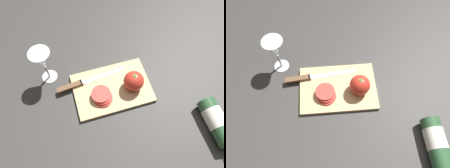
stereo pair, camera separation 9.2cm
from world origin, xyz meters
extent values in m
plane|color=#383533|center=(0.00, 0.00, 0.00)|extent=(3.00, 3.00, 0.00)
cube|color=tan|center=(0.02, -0.04, 0.01)|extent=(0.33, 0.22, 0.02)
cylinder|color=#2D5633|center=(0.36, -0.31, 0.04)|extent=(0.08, 0.19, 0.08)
cylinder|color=white|center=(0.36, -0.30, 0.04)|extent=(0.08, 0.08, 0.08)
cylinder|color=silver|center=(-0.23, 0.10, 0.00)|extent=(0.07, 0.07, 0.00)
cylinder|color=silver|center=(-0.23, 0.10, 0.04)|extent=(0.01, 0.01, 0.08)
cone|color=silver|center=(-0.23, 0.10, 0.13)|extent=(0.09, 0.09, 0.09)
cone|color=beige|center=(-0.23, 0.10, 0.10)|extent=(0.03, 0.03, 0.03)
sphere|color=red|center=(0.11, -0.06, 0.06)|extent=(0.09, 0.09, 0.09)
cylinder|color=#47702D|center=(0.11, -0.06, 0.10)|extent=(0.02, 0.02, 0.01)
cube|color=silver|center=(0.00, 0.03, 0.02)|extent=(0.20, 0.04, 0.00)
cube|color=silver|center=(-0.10, 0.02, 0.02)|extent=(0.01, 0.02, 0.01)
cube|color=brown|center=(-0.16, 0.01, 0.02)|extent=(0.11, 0.03, 0.01)
cylinder|color=#D63D33|center=(-0.03, -0.08, 0.02)|extent=(0.08, 0.08, 0.01)
cylinder|color=#D63D33|center=(-0.04, -0.07, 0.03)|extent=(0.08, 0.08, 0.01)
cylinder|color=#D63D33|center=(-0.04, -0.07, 0.04)|extent=(0.08, 0.08, 0.01)
camera|label=1|loc=(-0.11, -0.46, 0.86)|focal=35.00mm
camera|label=2|loc=(-0.02, -0.48, 0.86)|focal=35.00mm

